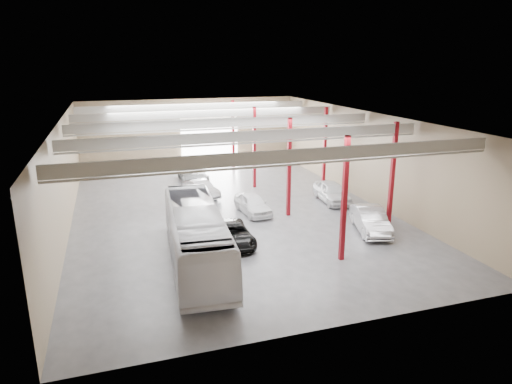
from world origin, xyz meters
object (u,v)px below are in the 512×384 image
car_row_b (201,189)px  car_right_far (332,192)px  car_row_c (192,172)px  coach_bus (196,236)px  car_right_near (370,220)px  black_sedan (233,234)px  car_row_a (253,204)px

car_row_b → car_right_far: 10.54m
car_row_c → car_row_b: bearing=-90.6°
coach_bus → car_right_far: (12.29, 8.00, -0.83)m
car_row_c → car_right_near: (8.68, -16.37, -0.06)m
coach_bus → car_row_b: bearing=81.9°
black_sedan → car_right_near: car_right_near is taller
car_row_a → car_right_far: size_ratio=0.92×
car_row_a → car_row_b: 5.96m
black_sedan → car_right_far: size_ratio=0.99×
car_row_b → car_right_far: bearing=-44.6°
black_sedan → car_row_b: (0.16, 10.50, 0.02)m
car_row_c → car_right_far: size_ratio=1.27×
car_row_b → car_right_far: car_right_far is taller
coach_bus → black_sedan: bearing=42.0°
coach_bus → black_sedan: size_ratio=2.52×
car_right_near → black_sedan: bearing=-168.4°
car_row_b → car_row_c: car_row_c is taller
coach_bus → car_right_near: size_ratio=2.40×
coach_bus → car_row_b: size_ratio=2.91×
coach_bus → car_row_a: 9.10m
car_row_b → coach_bus: bearing=-121.8°
black_sedan → car_right_far: car_right_far is taller
coach_bus → car_row_b: coach_bus is taller
coach_bus → car_right_far: 14.69m
black_sedan → car_row_c: car_row_c is taller
car_row_b → car_row_c: 5.21m
car_row_a → black_sedan: bearing=-123.8°
car_right_near → car_row_c: bearing=133.8°
black_sedan → car_row_c: 15.71m
car_row_c → black_sedan: bearing=-89.6°
car_row_c → coach_bus: bearing=-97.8°
black_sedan → car_row_b: size_ratio=1.15×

